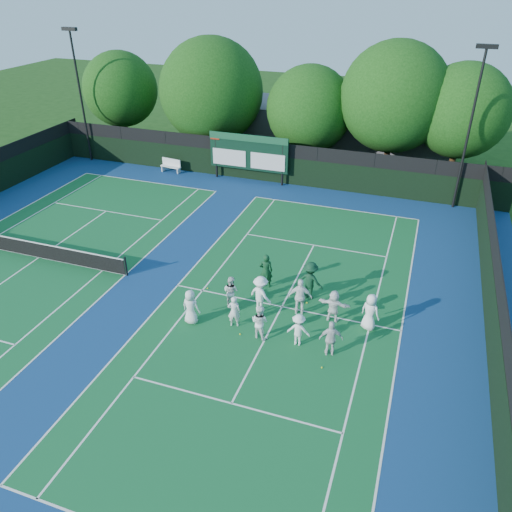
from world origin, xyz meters
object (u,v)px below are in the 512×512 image
(scoreboard, at_px, (248,153))
(coach_left, at_px, (266,271))
(bench, at_px, (171,165))
(tennis_net, at_px, (37,250))

(scoreboard, height_order, coach_left, scoreboard)
(scoreboard, bearing_deg, bench, -178.12)
(tennis_net, relative_size, bench, 6.56)
(scoreboard, height_order, bench, scoreboard)
(tennis_net, bearing_deg, scoreboard, 64.40)
(bench, distance_m, coach_left, 17.75)
(tennis_net, xyz_separation_m, coach_left, (12.73, 1.40, 0.43))
(tennis_net, bearing_deg, bench, 87.50)
(bench, xyz_separation_m, coach_left, (12.10, -12.98, 0.35))
(scoreboard, xyz_separation_m, coach_left, (5.74, -13.19, -1.27))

